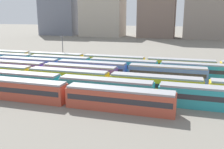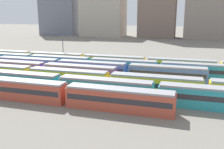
{
  "view_description": "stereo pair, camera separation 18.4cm",
  "coord_description": "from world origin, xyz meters",
  "views": [
    {
      "loc": [
        49.46,
        -37.42,
        15.32
      ],
      "look_at": [
        33.44,
        15.6,
        2.04
      ],
      "focal_mm": 40.18,
      "sensor_mm": 36.0,
      "label": 1
    },
    {
      "loc": [
        49.64,
        -37.37,
        15.32
      ],
      "look_at": [
        33.44,
        15.6,
        2.04
      ],
      "focal_mm": 40.18,
      "sensor_mm": 36.0,
      "label": 2
    }
  ],
  "objects": [
    {
      "name": "distant_building_3",
      "position": [
        59.97,
        137.53,
        18.25
      ],
      "size": [
        28.08,
        20.44,
        36.5
      ],
      "primitive_type": "cube",
      "color": "gray",
      "rests_on": "ground_plane"
    },
    {
      "name": "train_track_2",
      "position": [
        25.01,
        10.4,
        1.9
      ],
      "size": [
        93.6,
        3.06,
        3.75
      ],
      "color": "yellow",
      "rests_on": "ground_plane"
    },
    {
      "name": "train_track_0",
      "position": [
        20.54,
        0.0,
        1.9
      ],
      "size": [
        55.8,
        3.06,
        3.75
      ],
      "color": "#BC4C38",
      "rests_on": "ground_plane"
    },
    {
      "name": "distant_building_0",
      "position": [
        -45.89,
        137.53,
        20.44
      ],
      "size": [
        28.22,
        13.09,
        40.87
      ],
      "primitive_type": "cube",
      "color": "slate",
      "rests_on": "ground_plane"
    },
    {
      "name": "train_track_1",
      "position": [
        44.75,
        5.2,
        1.9
      ],
      "size": [
        112.5,
        3.06,
        3.75
      ],
      "color": "teal",
      "rests_on": "ground_plane"
    },
    {
      "name": "train_track_5",
      "position": [
        23.94,
        26.0,
        1.9
      ],
      "size": [
        74.7,
        3.06,
        3.75
      ],
      "color": "teal",
      "rests_on": "ground_plane"
    },
    {
      "name": "train_track_4",
      "position": [
        16.97,
        20.8,
        1.9
      ],
      "size": [
        74.7,
        3.06,
        3.75
      ],
      "color": "#4C70BC",
      "rests_on": "ground_plane"
    },
    {
      "name": "catenary_pole_1",
      "position": [
        11.36,
        34.25,
        5.12
      ],
      "size": [
        0.24,
        3.2,
        9.18
      ],
      "color": "#4C4C51",
      "rests_on": "ground_plane"
    },
    {
      "name": "distant_building_2",
      "position": [
        28.19,
        137.53,
        24.98
      ],
      "size": [
        24.37,
        16.79,
        49.96
      ],
      "primitive_type": "cube",
      "color": "#7A665B",
      "rests_on": "ground_plane"
    },
    {
      "name": "train_track_3",
      "position": [
        6.54,
        15.6,
        1.9
      ],
      "size": [
        55.8,
        3.06,
        3.75
      ],
      "color": "#6B429E",
      "rests_on": "ground_plane"
    },
    {
      "name": "train_track_6",
      "position": [
        29.14,
        31.2,
        1.9
      ],
      "size": [
        93.6,
        3.06,
        3.75
      ],
      "color": "yellow",
      "rests_on": "ground_plane"
    },
    {
      "name": "distant_building_1",
      "position": [
        -10.32,
        137.53,
        16.0
      ],
      "size": [
        29.87,
        20.27,
        32.0
      ],
      "primitive_type": "cube",
      "color": "#B2A899",
      "rests_on": "ground_plane"
    }
  ]
}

